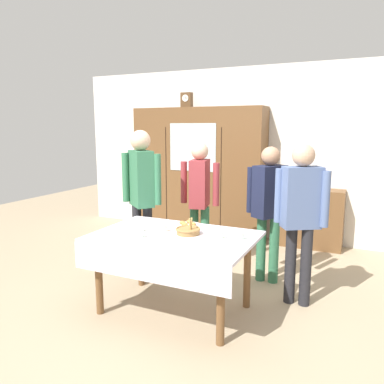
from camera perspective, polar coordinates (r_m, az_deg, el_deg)
The scene contains 20 objects.
ground_plane at distance 4.01m, azimuth -1.27°, elevation -16.29°, with size 12.00×12.00×0.00m, color tan.
back_wall at distance 6.10m, azimuth 9.91°, elevation 5.79°, with size 6.40×0.10×2.70m, color silver.
dining_table at distance 3.57m, azimuth -3.00°, elevation -8.36°, with size 1.51×1.01×0.76m.
wall_cabinet at distance 6.16m, azimuth 0.98°, elevation 3.07°, with size 2.19×0.46×2.08m.
mantel_clock at distance 6.22m, azimuth -0.81°, elevation 13.82°, with size 0.18×0.11×0.24m.
bookshelf_low at distance 5.83m, azimuth 17.11°, elevation -3.77°, with size 1.02×0.35×0.88m.
book_stack at distance 5.74m, azimuth 17.36°, elevation 1.06°, with size 0.15×0.23×0.12m.
tea_cup_mid_right at distance 3.50m, azimuth -8.14°, elevation -6.51°, with size 0.13×0.13×0.06m.
tea_cup_far_left at distance 3.46m, azimuth 4.18°, elevation -6.63°, with size 0.13×0.13×0.06m.
tea_cup_center at distance 3.44m, azimuth 7.32°, elevation -6.78°, with size 0.13×0.13×0.06m.
tea_cup_near_left at distance 3.68m, azimuth -4.34°, elevation -5.60°, with size 0.13×0.13×0.06m.
tea_cup_far_right at distance 3.70m, azimuth -8.00°, elevation -5.56°, with size 0.13×0.13×0.06m.
bread_basket at distance 3.58m, azimuth -0.60°, elevation -5.89°, with size 0.24×0.24×0.16m.
pastry_plate at distance 3.88m, azimuth -0.65°, elevation -4.97°, with size 0.28×0.28×0.05m.
spoon_mid_left at distance 3.92m, azimuth -5.68°, elevation -5.02°, with size 0.12×0.02×0.01m.
spoon_back_edge at distance 3.75m, azimuth -10.24°, elevation -5.84°, with size 0.12×0.02×0.01m.
person_behind_table_left at distance 4.68m, azimuth 1.17°, elevation -0.11°, with size 0.52×0.40×1.58m.
person_near_right_end at distance 4.29m, azimuth 11.66°, elevation -1.45°, with size 0.52×0.41×1.56m.
person_beside_shelf at distance 4.40m, azimuth -7.71°, elevation 0.57°, with size 0.52×0.38×1.74m.
person_behind_table_right at distance 3.80m, azimuth 16.25°, elevation -2.54°, with size 0.52×0.36×1.61m.
Camera 1 is at (1.61, -3.22, 1.77)m, focal length 35.02 mm.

